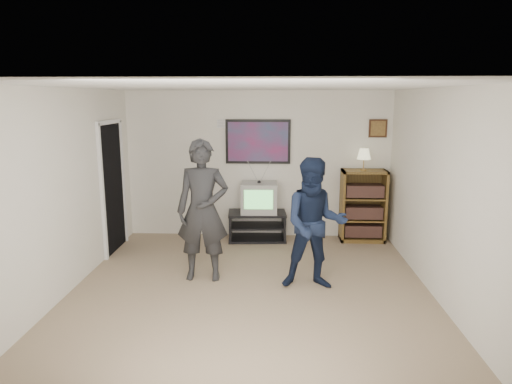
# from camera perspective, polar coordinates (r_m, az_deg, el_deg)

# --- Properties ---
(room_shell) EXTENTS (4.51, 5.00, 2.51)m
(room_shell) POSITION_cam_1_polar(r_m,az_deg,el_deg) (5.71, -0.64, 0.30)
(room_shell) COLOR #826852
(room_shell) RESTS_ON ground
(media_stand) EXTENTS (1.00, 0.60, 0.48)m
(media_stand) POSITION_cam_1_polar(r_m,az_deg,el_deg) (7.78, 0.15, -4.25)
(media_stand) COLOR black
(media_stand) RESTS_ON room_shell
(crt_television) EXTENTS (0.61, 0.52, 0.50)m
(crt_television) POSITION_cam_1_polar(r_m,az_deg,el_deg) (7.66, 0.39, -0.69)
(crt_television) COLOR #989893
(crt_television) RESTS_ON media_stand
(bookshelf) EXTENTS (0.73, 0.42, 1.21)m
(bookshelf) POSITION_cam_1_polar(r_m,az_deg,el_deg) (7.87, 13.21, -1.67)
(bookshelf) COLOR #543B19
(bookshelf) RESTS_ON room_shell
(table_lamp) EXTENTS (0.22, 0.22, 0.36)m
(table_lamp) POSITION_cam_1_polar(r_m,az_deg,el_deg) (7.73, 13.33, 3.98)
(table_lamp) COLOR beige
(table_lamp) RESTS_ON bookshelf
(person_tall) EXTENTS (0.69, 0.46, 1.87)m
(person_tall) POSITION_cam_1_polar(r_m,az_deg,el_deg) (6.00, -6.67, -2.32)
(person_tall) COLOR #232325
(person_tall) RESTS_ON room_shell
(person_short) EXTENTS (0.82, 0.64, 1.67)m
(person_short) POSITION_cam_1_polar(r_m,az_deg,el_deg) (5.74, 7.36, -4.00)
(person_short) COLOR #121B32
(person_short) RESTS_ON room_shell
(controller_left) EXTENTS (0.04, 0.12, 0.03)m
(controller_left) POSITION_cam_1_polar(r_m,az_deg,el_deg) (6.15, -6.34, -0.08)
(controller_left) COLOR white
(controller_left) RESTS_ON person_tall
(controller_right) EXTENTS (0.04, 0.13, 0.04)m
(controller_right) POSITION_cam_1_polar(r_m,az_deg,el_deg) (5.89, 6.94, -0.91)
(controller_right) COLOR white
(controller_right) RESTS_ON person_short
(poster) EXTENTS (1.10, 0.03, 0.75)m
(poster) POSITION_cam_1_polar(r_m,az_deg,el_deg) (7.76, 0.25, 6.31)
(poster) COLOR black
(poster) RESTS_ON room_shell
(air_vent) EXTENTS (0.28, 0.02, 0.14)m
(air_vent) POSITION_cam_1_polar(r_m,az_deg,el_deg) (7.79, -3.84, 8.51)
(air_vent) COLOR white
(air_vent) RESTS_ON room_shell
(small_picture) EXTENTS (0.30, 0.03, 0.30)m
(small_picture) POSITION_cam_1_polar(r_m,az_deg,el_deg) (7.92, 15.00, 7.69)
(small_picture) COLOR black
(small_picture) RESTS_ON room_shell
(doorway) EXTENTS (0.03, 0.85, 2.00)m
(doorway) POSITION_cam_1_polar(r_m,az_deg,el_deg) (7.44, -17.53, 0.46)
(doorway) COLOR black
(doorway) RESTS_ON room_shell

